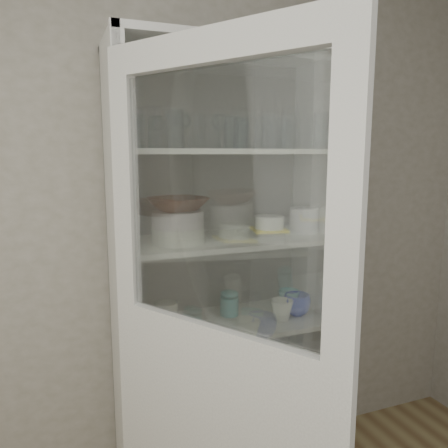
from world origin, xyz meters
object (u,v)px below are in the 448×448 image
object	(u,v)px
mug_teal	(289,300)
cream_dish	(165,405)
goblet_3	(284,133)
teal_jar	(229,304)
glass_platter	(269,233)
terracotta_bowl	(178,204)
white_canister	(167,315)
yellow_trivet	(269,230)
mug_blue	(297,305)
cupboard_door	(217,393)
mug_white	(282,310)
grey_bowl_stack	(304,220)
pantry_cabinet	(219,300)
white_ramekin	(269,222)
goblet_0	(157,131)
cream_bowl	(178,219)
goblet_2	(220,130)
goblet_1	(183,129)
tin_box	(255,384)
plate_stack_front	(178,235)
measuring_cups	(188,326)
plate_stack_back	(176,230)

from	to	relation	value
mug_teal	cream_dish	size ratio (longest dim) A/B	0.45
goblet_3	teal_jar	distance (m)	0.88
goblet_3	glass_platter	world-z (taller)	goblet_3
terracotta_bowl	white_canister	world-z (taller)	terracotta_bowl
yellow_trivet	mug_blue	xyz separation A→B (m)	(0.13, -0.05, -0.37)
cupboard_door	yellow_trivet	distance (m)	0.87
terracotta_bowl	mug_white	world-z (taller)	terracotta_bowl
grey_bowl_stack	teal_jar	size ratio (longest dim) A/B	1.28
pantry_cabinet	white_canister	xyz separation A→B (m)	(-0.27, -0.05, -0.02)
pantry_cabinet	white_ramekin	size ratio (longest dim) A/B	15.23
goblet_0	mug_blue	bearing A→B (deg)	-11.88
pantry_cabinet	cream_bowl	bearing A→B (deg)	-155.17
pantry_cabinet	goblet_0	distance (m)	0.85
terracotta_bowl	mug_teal	world-z (taller)	terracotta_bowl
goblet_2	yellow_trivet	xyz separation A→B (m)	(0.22, -0.08, -0.46)
mug_teal	goblet_1	bearing A→B (deg)	162.25
glass_platter	tin_box	distance (m)	0.78
mug_blue	mug_teal	xyz separation A→B (m)	(-0.00, 0.08, -0.00)
white_canister	cupboard_door	bearing A→B (deg)	-88.66
yellow_trivet	cream_dish	xyz separation A→B (m)	(-0.53, -0.01, -0.79)
goblet_0	cream_dish	world-z (taller)	goblet_0
goblet_1	mug_white	bearing A→B (deg)	-25.46
cupboard_door	goblet_2	bearing A→B (deg)	126.15
goblet_2	white_ramekin	xyz separation A→B (m)	(0.22, -0.08, -0.43)
glass_platter	teal_jar	bearing A→B (deg)	160.09
plate_stack_front	white_ramekin	bearing A→B (deg)	4.47
teal_jar	white_canister	distance (m)	0.33
cupboard_door	cream_dish	xyz separation A→B (m)	(-0.04, 0.59, -0.37)
pantry_cabinet	measuring_cups	world-z (taller)	pantry_cabinet
pantry_cabinet	white_ramekin	world-z (taller)	pantry_cabinet
pantry_cabinet	glass_platter	distance (m)	0.41
plate_stack_front	white_ramekin	size ratio (longest dim) A/B	1.66
mug_blue	mug_teal	distance (m)	0.08
grey_bowl_stack	plate_stack_back	bearing A→B (deg)	167.63
terracotta_bowl	cream_dish	bearing A→B (deg)	160.06
terracotta_bowl	yellow_trivet	distance (m)	0.48
terracotta_bowl	teal_jar	distance (m)	0.59
yellow_trivet	mug_blue	size ratio (longest dim) A/B	1.20
goblet_0	cream_dish	bearing A→B (deg)	-100.28
yellow_trivet	mug_teal	distance (m)	0.40
measuring_cups	white_canister	xyz separation A→B (m)	(-0.08, 0.06, 0.04)
white_ramekin	measuring_cups	world-z (taller)	white_ramekin
pantry_cabinet	cream_bowl	size ratio (longest dim) A/B	9.50
pantry_cabinet	yellow_trivet	world-z (taller)	pantry_cabinet
terracotta_bowl	white_canister	distance (m)	0.51
mug_blue	terracotta_bowl	bearing A→B (deg)	-172.92
cream_dish	goblet_2	bearing A→B (deg)	16.14
plate_stack_back	mug_white	xyz separation A→B (m)	(0.45, -0.21, -0.38)
pantry_cabinet	white_ramekin	bearing A→B (deg)	-17.07
mug_white	tin_box	xyz separation A→B (m)	(-0.08, 0.11, -0.42)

